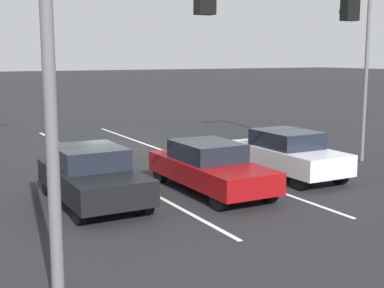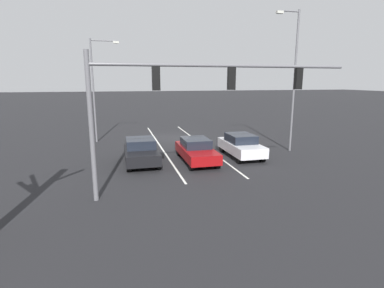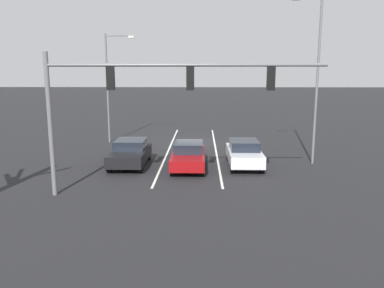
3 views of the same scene
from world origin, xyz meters
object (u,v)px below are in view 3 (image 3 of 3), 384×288
car_maroon_midlane_front (188,155)px  street_lamp_right_shoulder (110,80)px  car_black_rightlane_front (130,153)px  car_silver_leftlane_front (244,153)px  street_lamp_left_shoulder (315,71)px  traffic_signal_gantry (142,90)px

car_maroon_midlane_front → street_lamp_right_shoulder: 10.67m
car_black_rightlane_front → car_silver_leftlane_front: size_ratio=0.98×
street_lamp_right_shoulder → car_maroon_midlane_front: bearing=128.1°
street_lamp_left_shoulder → car_black_rightlane_front: bearing=4.4°
car_maroon_midlane_front → car_silver_leftlane_front: car_silver_leftlane_front is taller
traffic_signal_gantry → car_silver_leftlane_front: bearing=-132.5°
car_silver_leftlane_front → street_lamp_left_shoulder: street_lamp_left_shoulder is taller
car_silver_leftlane_front → traffic_signal_gantry: 8.15m
car_black_rightlane_front → car_silver_leftlane_front: car_silver_leftlane_front is taller
car_silver_leftlane_front → traffic_signal_gantry: traffic_signal_gantry is taller
car_silver_leftlane_front → traffic_signal_gantry: bearing=47.5°
traffic_signal_gantry → street_lamp_right_shoulder: size_ratio=1.42×
car_maroon_midlane_front → street_lamp_left_shoulder: bearing=-170.4°
car_black_rightlane_front → traffic_signal_gantry: bearing=106.8°
car_black_rightlane_front → street_lamp_right_shoulder: (2.77, -7.40, 3.94)m
car_black_rightlane_front → street_lamp_left_shoulder: bearing=-175.6°
car_maroon_midlane_front → traffic_signal_gantry: traffic_signal_gantry is taller
traffic_signal_gantry → car_black_rightlane_front: bearing=-73.2°
car_maroon_midlane_front → street_lamp_left_shoulder: 8.55m
street_lamp_left_shoulder → traffic_signal_gantry: bearing=34.7°
traffic_signal_gantry → street_lamp_right_shoulder: street_lamp_right_shoulder is taller
car_maroon_midlane_front → car_silver_leftlane_front: (-3.14, -0.43, 0.05)m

